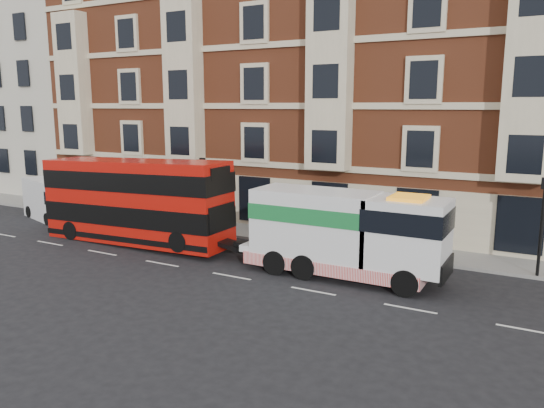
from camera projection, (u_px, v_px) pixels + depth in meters
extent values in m
plane|color=black|center=(232.00, 276.00, 23.69)|extent=(120.00, 120.00, 0.00)
cube|color=slate|center=(304.00, 238.00, 30.14)|extent=(90.00, 3.00, 0.15)
cube|color=brown|center=(361.00, 83.00, 34.74)|extent=(45.00, 12.00, 18.00)
cube|color=beige|center=(39.00, 100.00, 48.49)|extent=(16.00, 10.00, 16.00)
cube|color=#33353A|center=(31.00, 4.00, 46.95)|extent=(16.00, 8.50, 0.80)
cylinder|color=black|center=(203.00, 197.00, 31.48)|extent=(0.14, 0.14, 4.00)
cube|color=black|center=(202.00, 162.00, 31.10)|extent=(0.35, 0.15, 0.50)
cylinder|color=black|center=(541.00, 231.00, 22.97)|extent=(0.14, 0.14, 4.00)
cube|color=#BB120A|center=(135.00, 201.00, 28.97)|extent=(11.36, 2.54, 4.46)
cube|color=black|center=(136.00, 213.00, 29.09)|extent=(11.40, 2.60, 1.07)
cube|color=black|center=(134.00, 180.00, 28.75)|extent=(11.40, 2.60, 1.01)
cylinder|color=black|center=(72.00, 230.00, 30.14)|extent=(1.06, 0.32, 1.06)
cylinder|color=black|center=(102.00, 223.00, 32.12)|extent=(1.06, 0.32, 1.06)
cylinder|color=black|center=(179.00, 242.00, 26.44)|extent=(1.06, 0.32, 1.06)
cylinder|color=black|center=(206.00, 232.00, 28.41)|extent=(1.06, 0.32, 1.06)
cube|color=silver|center=(340.00, 255.00, 23.55)|extent=(9.13, 2.33, 0.30)
cube|color=silver|center=(407.00, 234.00, 21.92)|extent=(3.25, 2.54, 2.94)
cube|color=silver|center=(315.00, 222.00, 23.88)|extent=(5.48, 2.54, 2.94)
cube|color=#197234|center=(316.00, 211.00, 23.78)|extent=(5.53, 2.58, 0.71)
cube|color=red|center=(336.00, 262.00, 23.71)|extent=(8.12, 2.60, 0.56)
cylinder|color=black|center=(405.00, 283.00, 21.10)|extent=(1.12, 0.36, 1.12)
cylinder|color=black|center=(419.00, 268.00, 23.08)|extent=(1.12, 0.36, 1.12)
cylinder|color=black|center=(304.00, 267.00, 23.21)|extent=(1.12, 0.41, 1.12)
cylinder|color=black|center=(325.00, 254.00, 25.19)|extent=(1.12, 0.41, 1.12)
cylinder|color=black|center=(276.00, 262.00, 23.88)|extent=(1.12, 0.41, 1.12)
cylinder|color=black|center=(298.00, 250.00, 25.86)|extent=(1.12, 0.41, 1.12)
cube|color=silver|center=(52.00, 199.00, 35.46)|extent=(5.51, 3.53, 2.67)
cylinder|color=black|center=(29.00, 212.00, 36.16)|extent=(0.82, 0.48, 0.78)
cylinder|color=black|center=(58.00, 208.00, 37.47)|extent=(0.82, 0.48, 0.78)
cylinder|color=black|center=(48.00, 219.00, 33.81)|extent=(0.82, 0.48, 0.78)
cylinder|color=black|center=(78.00, 215.00, 35.12)|extent=(0.82, 0.48, 0.78)
imported|color=black|center=(142.00, 207.00, 34.85)|extent=(0.69, 0.62, 1.59)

